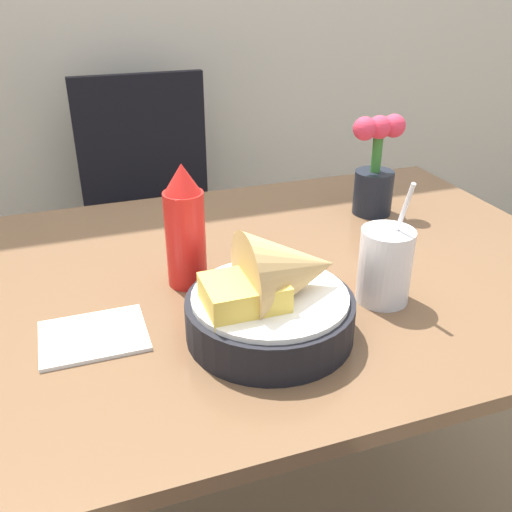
# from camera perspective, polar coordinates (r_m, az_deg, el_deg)

# --- Properties ---
(dining_table) EXTENTS (1.19, 0.82, 0.73)m
(dining_table) POSITION_cam_1_polar(r_m,az_deg,el_deg) (1.05, 0.28, -6.11)
(dining_table) COLOR brown
(dining_table) RESTS_ON ground_plane
(chair_far_window) EXTENTS (0.40, 0.40, 0.93)m
(chair_far_window) POSITION_cam_1_polar(r_m,az_deg,el_deg) (1.82, -10.40, 5.06)
(chair_far_window) COLOR black
(chair_far_window) RESTS_ON ground_plane
(food_basket) EXTENTS (0.24, 0.24, 0.17)m
(food_basket) POSITION_cam_1_polar(r_m,az_deg,el_deg) (0.81, 1.96, -4.24)
(food_basket) COLOR black
(food_basket) RESTS_ON dining_table
(ketchup_bottle) EXTENTS (0.07, 0.07, 0.21)m
(ketchup_bottle) POSITION_cam_1_polar(r_m,az_deg,el_deg) (0.93, -7.17, 2.89)
(ketchup_bottle) COLOR red
(ketchup_bottle) RESTS_ON dining_table
(drink_cup) EXTENTS (0.08, 0.08, 0.21)m
(drink_cup) POSITION_cam_1_polar(r_m,az_deg,el_deg) (0.91, 12.75, -1.16)
(drink_cup) COLOR silver
(drink_cup) RESTS_ON dining_table
(flower_vase) EXTENTS (0.11, 0.08, 0.21)m
(flower_vase) POSITION_cam_1_polar(r_m,az_deg,el_deg) (1.23, 11.83, 8.39)
(flower_vase) COLOR black
(flower_vase) RESTS_ON dining_table
(napkin) EXTENTS (0.15, 0.12, 0.01)m
(napkin) POSITION_cam_1_polar(r_m,az_deg,el_deg) (0.86, -15.95, -7.69)
(napkin) COLOR white
(napkin) RESTS_ON dining_table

